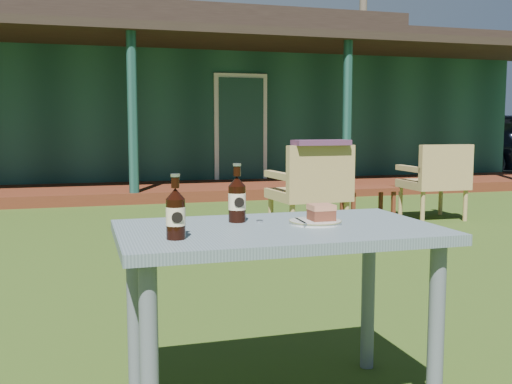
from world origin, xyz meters
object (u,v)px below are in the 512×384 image
object	(u,v)px
cola_bottle_far	(176,213)
armchair_right	(437,177)
armchair_left	(312,186)
cake_slice	(321,212)
side_table	(368,192)
plate	(315,222)
cafe_table	(278,253)
cola_bottle_near	(237,199)

from	to	relation	value
cola_bottle_far	armchair_right	bearing A→B (deg)	48.05
cola_bottle_far	armchair_left	world-z (taller)	cola_bottle_far
cake_slice	armchair_right	size ratio (longest dim) A/B	0.10
armchair_left	side_table	xyz separation A→B (m)	(1.01, 0.81, -0.17)
plate	side_table	bearing A→B (deg)	60.59
cake_slice	plate	bearing A→B (deg)	176.62
cafe_table	side_table	size ratio (longest dim) A/B	2.00
armchair_left	armchair_right	bearing A→B (deg)	20.69
armchair_left	armchair_right	size ratio (longest dim) A/B	1.04
cafe_table	cake_slice	xyz separation A→B (m)	(0.18, 0.02, 0.15)
cafe_table	armchair_right	bearing A→B (deg)	50.41
cake_slice	armchair_right	xyz separation A→B (m)	(3.09, 3.94, -0.27)
armchair_left	side_table	distance (m)	1.30
cola_bottle_near	armchair_right	distance (m)	5.11
armchair_right	side_table	size ratio (longest dim) A/B	1.48
cola_bottle_far	cafe_table	bearing A→B (deg)	18.72
side_table	cola_bottle_near	bearing A→B (deg)	-123.18
cafe_table	side_table	world-z (taller)	cafe_table
plate	armchair_left	xyz separation A→B (m)	(1.28, 3.24, -0.21)
cake_slice	armchair_left	distance (m)	3.49
plate	cafe_table	bearing A→B (deg)	-172.07
cola_bottle_far	cola_bottle_near	bearing A→B (deg)	45.32
cola_bottle_near	side_table	world-z (taller)	cola_bottle_near
cake_slice	side_table	world-z (taller)	cake_slice
armchair_right	side_table	distance (m)	0.85
cola_bottle_far	side_table	world-z (taller)	cola_bottle_far
cake_slice	armchair_left	xyz separation A→B (m)	(1.25, 3.24, -0.25)
armchair_left	side_table	world-z (taller)	armchair_left
cake_slice	armchair_right	bearing A→B (deg)	51.87
cola_bottle_far	armchair_right	distance (m)	5.52
cola_bottle_near	cafe_table	bearing A→B (deg)	-51.53
cake_slice	cola_bottle_far	world-z (taller)	cola_bottle_far
cafe_table	armchair_left	bearing A→B (deg)	66.27
plate	armchair_left	world-z (taller)	armchair_left
cafe_table	cake_slice	size ratio (longest dim) A/B	13.04
cafe_table	cola_bottle_near	distance (m)	0.28
cake_slice	cafe_table	bearing A→B (deg)	-173.56
cake_slice	side_table	distance (m)	4.66
armchair_left	cake_slice	bearing A→B (deg)	-111.10
cola_bottle_near	armchair_right	world-z (taller)	cola_bottle_near
cola_bottle_far	armchair_right	size ratio (longest dim) A/B	0.25
cola_bottle_near	armchair_left	distance (m)	3.49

